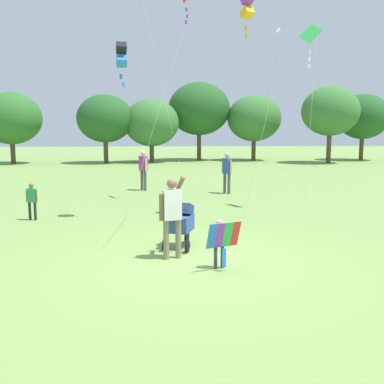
# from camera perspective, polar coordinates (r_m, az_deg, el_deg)

# --- Properties ---
(ground_plane) EXTENTS (120.00, 120.00, 0.00)m
(ground_plane) POSITION_cam_1_polar(r_m,az_deg,el_deg) (8.76, 0.71, -9.32)
(ground_plane) COLOR #75994C
(treeline_distant) EXTENTS (33.61, 8.21, 6.68)m
(treeline_distant) POSITION_cam_1_polar(r_m,az_deg,el_deg) (35.63, 1.60, 10.16)
(treeline_distant) COLOR brown
(treeline_distant) RESTS_ON ground
(child_with_butterfly_kite) EXTENTS (0.68, 0.47, 0.96)m
(child_with_butterfly_kite) POSITION_cam_1_polar(r_m,az_deg,el_deg) (8.19, 3.80, -6.28)
(child_with_butterfly_kite) COLOR #33384C
(child_with_butterfly_kite) RESTS_ON ground
(person_adult_flyer) EXTENTS (0.55, 0.60, 1.76)m
(person_adult_flyer) POSITION_cam_1_polar(r_m,az_deg,el_deg) (8.75, -2.69, -2.49)
(person_adult_flyer) COLOR #7F705B
(person_adult_flyer) RESTS_ON ground
(stroller) EXTENTS (0.76, 1.12, 1.03)m
(stroller) POSITION_cam_1_polar(r_m,az_deg,el_deg) (9.68, -1.40, -3.89)
(stroller) COLOR black
(stroller) RESTS_ON ground
(kite_adult_black) EXTENTS (1.80, 4.10, 5.13)m
(kite_adult_black) POSITION_cam_1_polar(r_m,az_deg,el_deg) (12.85, -9.37, 17.54)
(kite_adult_black) COLOR black
(kite_adult_black) RESTS_ON ground
(kite_orange_delta) EXTENTS (1.89, 3.49, 7.97)m
(kite_orange_delta) POSITION_cam_1_polar(r_m,az_deg,el_deg) (16.53, -0.86, 24.23)
(kite_orange_delta) COLOR red
(kite_orange_delta) RESTS_ON ground
(kite_green_novelty) EXTENTS (0.83, 2.58, 6.04)m
(kite_green_novelty) POSITION_cam_1_polar(r_m,az_deg,el_deg) (14.87, 15.55, 18.82)
(kite_green_novelty) COLOR green
(kite_green_novelty) RESTS_ON ground
(kite_blue_high) EXTENTS (0.98, 2.40, 6.54)m
(kite_blue_high) POSITION_cam_1_polar(r_m,az_deg,el_deg) (13.44, 7.45, 23.30)
(kite_blue_high) COLOR purple
(kite_blue_high) RESTS_ON ground
(person_red_shirt) EXTENTS (0.35, 0.19, 1.10)m
(person_red_shirt) POSITION_cam_1_polar(r_m,az_deg,el_deg) (13.39, -20.64, -0.82)
(person_red_shirt) COLOR #232328
(person_red_shirt) RESTS_ON ground
(person_sitting_far) EXTENTS (0.40, 0.47, 1.72)m
(person_sitting_far) POSITION_cam_1_polar(r_m,az_deg,el_deg) (17.82, 4.70, 3.02)
(person_sitting_far) COLOR #4C4C51
(person_sitting_far) RESTS_ON ground
(person_kid_running) EXTENTS (0.41, 0.48, 1.76)m
(person_kid_running) POSITION_cam_1_polar(r_m,az_deg,el_deg) (18.82, -6.54, 3.35)
(person_kid_running) COLOR #4C4C51
(person_kid_running) RESTS_ON ground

